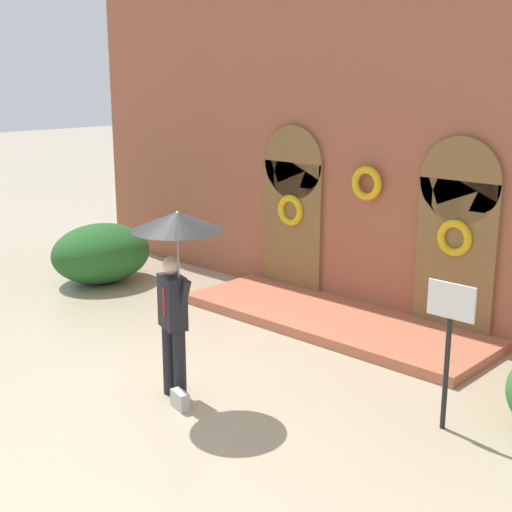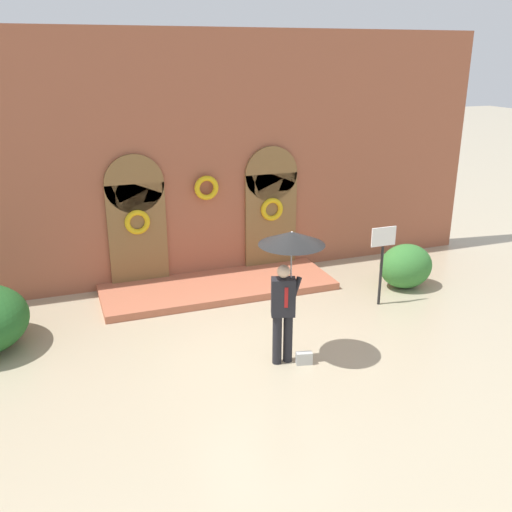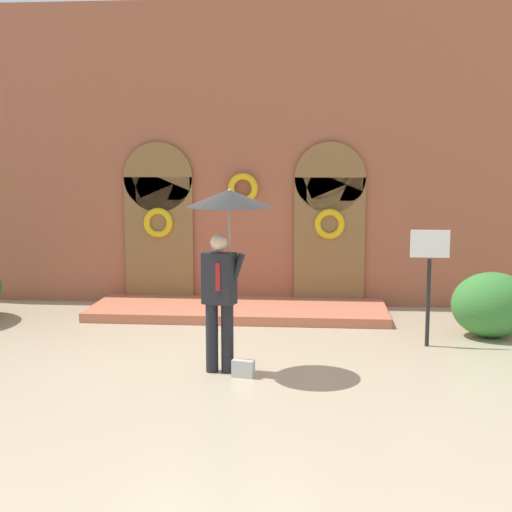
{
  "view_description": "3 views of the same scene",
  "coord_description": "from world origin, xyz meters",
  "px_view_note": "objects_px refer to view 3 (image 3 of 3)",
  "views": [
    {
      "loc": [
        6.51,
        -5.68,
        3.92
      ],
      "look_at": [
        0.1,
        1.14,
        1.51
      ],
      "focal_mm": 50.0,
      "sensor_mm": 36.0,
      "label": 1
    },
    {
      "loc": [
        -3.29,
        -8.43,
        5.07
      ],
      "look_at": [
        0.3,
        1.38,
        1.35
      ],
      "focal_mm": 40.0,
      "sensor_mm": 36.0,
      "label": 2
    },
    {
      "loc": [
        1.37,
        -9.26,
        2.74
      ],
      "look_at": [
        0.43,
        1.67,
        1.24
      ],
      "focal_mm": 50.0,
      "sensor_mm": 36.0,
      "label": 3
    }
  ],
  "objects_px": {
    "handbag": "(243,369)",
    "sign_post": "(429,268)",
    "shrub_right": "(492,305)",
    "person_with_umbrella": "(227,225)"
  },
  "relations": [
    {
      "from": "person_with_umbrella",
      "to": "shrub_right",
      "type": "height_order",
      "value": "person_with_umbrella"
    },
    {
      "from": "handbag",
      "to": "sign_post",
      "type": "bearing_deg",
      "value": 46.67
    },
    {
      "from": "person_with_umbrella",
      "to": "sign_post",
      "type": "relative_size",
      "value": 1.37
    },
    {
      "from": "handbag",
      "to": "shrub_right",
      "type": "distance_m",
      "value": 4.34
    },
    {
      "from": "handbag",
      "to": "sign_post",
      "type": "height_order",
      "value": "sign_post"
    },
    {
      "from": "handbag",
      "to": "person_with_umbrella",
      "type": "bearing_deg",
      "value": 151.11
    },
    {
      "from": "sign_post",
      "to": "shrub_right",
      "type": "xyz_separation_m",
      "value": [
        1.07,
        0.64,
        -0.66
      ]
    },
    {
      "from": "person_with_umbrella",
      "to": "sign_post",
      "type": "bearing_deg",
      "value": 28.89
    },
    {
      "from": "sign_post",
      "to": "shrub_right",
      "type": "bearing_deg",
      "value": 30.84
    },
    {
      "from": "shrub_right",
      "to": "person_with_umbrella",
      "type": "bearing_deg",
      "value": -150.56
    }
  ]
}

